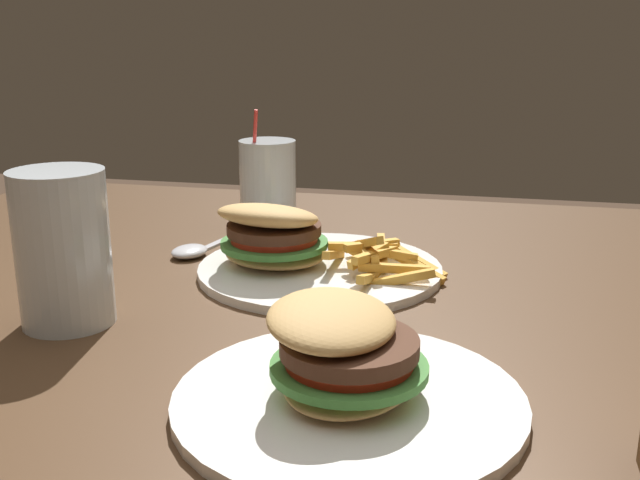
# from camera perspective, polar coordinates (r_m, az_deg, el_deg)

# --- Properties ---
(dining_table) EXTENTS (1.29, 1.23, 0.74)m
(dining_table) POSITION_cam_1_polar(r_m,az_deg,el_deg) (0.75, -1.81, -16.77)
(dining_table) COLOR #4C331E
(dining_table) RESTS_ON ground_plane
(meal_plate_near) EXTENTS (0.29, 0.28, 0.09)m
(meal_plate_near) POSITION_cam_1_polar(r_m,az_deg,el_deg) (0.86, -1.55, -0.86)
(meal_plate_near) COLOR white
(meal_plate_near) RESTS_ON dining_table
(beer_glass) EXTENTS (0.09, 0.09, 0.15)m
(beer_glass) POSITION_cam_1_polar(r_m,az_deg,el_deg) (0.75, -18.94, -0.70)
(beer_glass) COLOR silver
(beer_glass) RESTS_ON dining_table
(juice_glass) EXTENTS (0.08, 0.08, 0.17)m
(juice_glass) POSITION_cam_1_polar(r_m,az_deg,el_deg) (1.06, -3.99, 4.02)
(juice_glass) COLOR silver
(juice_glass) RESTS_ON dining_table
(spoon) EXTENTS (0.06, 0.16, 0.01)m
(spoon) POSITION_cam_1_polar(r_m,az_deg,el_deg) (0.95, -9.63, -0.76)
(spoon) COLOR silver
(spoon) RESTS_ON dining_table
(meal_plate_far) EXTENTS (0.27, 0.27, 0.09)m
(meal_plate_far) POSITION_cam_1_polar(r_m,az_deg,el_deg) (0.57, 1.99, -10.24)
(meal_plate_far) COLOR white
(meal_plate_far) RESTS_ON dining_table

